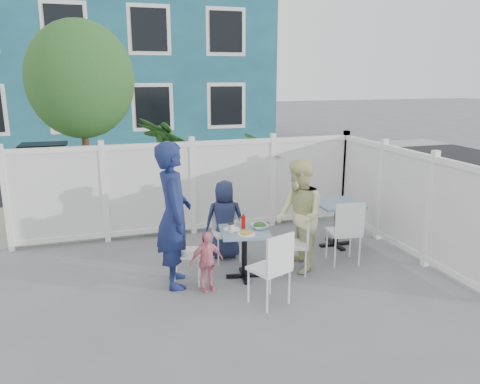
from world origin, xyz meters
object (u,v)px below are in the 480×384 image
object	(u,v)px
chair_back	(226,227)
toddler	(206,261)
main_table	(244,241)
chair_left	(181,247)
chair_right	(300,239)
utility_cabinet	(47,184)
boy	(225,219)
man	(174,215)
chair_near	(274,264)
spare_table	(337,212)
woman	(299,216)

from	to	relation	value
chair_back	toddler	size ratio (longest dim) A/B	1.08
main_table	chair_left	world-z (taller)	chair_left
chair_right	toddler	distance (m)	1.37
utility_cabinet	boy	xyz separation A→B (m)	(2.68, -2.83, -0.10)
man	main_table	bearing A→B (deg)	-89.53
chair_near	boy	size ratio (longest dim) A/B	0.77
main_table	spare_table	xyz separation A→B (m)	(1.78, 0.72, 0.04)
chair_near	woman	world-z (taller)	woman
main_table	chair_right	world-z (taller)	chair_right
chair_back	woman	xyz separation A→B (m)	(0.85, -0.72, 0.29)
chair_right	boy	size ratio (longest dim) A/B	0.71
utility_cabinet	chair_near	xyz separation A→B (m)	(2.82, -4.48, -0.16)
chair_near	toddler	xyz separation A→B (m)	(-0.66, 0.63, -0.14)
toddler	chair_back	bearing A→B (deg)	49.67
utility_cabinet	chair_left	bearing A→B (deg)	-59.17
chair_back	chair_near	size ratio (longest dim) A/B	0.93
chair_right	man	xyz separation A→B (m)	(-1.71, 0.15, 0.45)
chair_back	boy	world-z (taller)	boy
toddler	man	bearing A→B (deg)	125.92
boy	chair_near	bearing A→B (deg)	107.92
chair_near	chair_right	bearing A→B (deg)	26.41
chair_left	chair_back	bearing A→B (deg)	143.11
utility_cabinet	main_table	xyz separation A→B (m)	(2.74, -3.61, -0.17)
spare_table	chair_right	distance (m)	1.28
spare_table	woman	xyz separation A→B (m)	(-0.97, -0.69, 0.23)
chair_right	man	size ratio (longest dim) A/B	0.45
utility_cabinet	spare_table	world-z (taller)	utility_cabinet
chair_left	woman	xyz separation A→B (m)	(1.65, -0.05, 0.29)
woman	boy	bearing A→B (deg)	-126.51
utility_cabinet	spare_table	distance (m)	5.36
chair_near	woman	distance (m)	1.18
boy	man	bearing A→B (deg)	52.41
chair_right	woman	size ratio (longest dim) A/B	0.54
utility_cabinet	boy	bearing A→B (deg)	-43.90
chair_back	man	size ratio (longest dim) A/B	0.45
chair_left	toddler	world-z (taller)	chair_left
spare_table	boy	distance (m)	1.83
spare_table	man	world-z (taller)	man
chair_back	man	bearing A→B (deg)	40.17
boy	toddler	bearing A→B (deg)	75.90
chair_near	toddler	distance (m)	0.93
chair_near	boy	world-z (taller)	boy
man	toddler	bearing A→B (deg)	-126.88
toddler	woman	bearing A→B (deg)	-1.24
utility_cabinet	chair_back	distance (m)	3.93
utility_cabinet	chair_right	world-z (taller)	utility_cabinet
chair_right	man	world-z (taller)	man
main_table	spare_table	size ratio (longest dim) A/B	1.01
boy	chair_left	bearing A→B (deg)	54.58
utility_cabinet	chair_left	size ratio (longest dim) A/B	1.62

